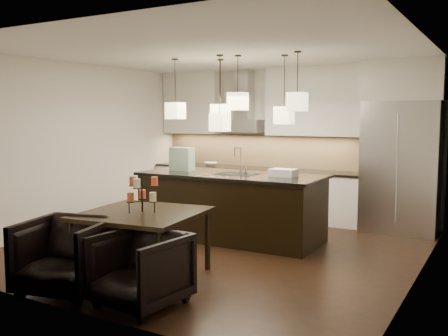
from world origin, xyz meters
The scene contains 37 objects.
floor centered at (0.00, 0.00, -0.01)m, with size 5.50×5.50×0.02m, color black.
ceiling centered at (0.00, 0.00, 2.81)m, with size 5.50×5.50×0.02m, color white.
wall_back centered at (0.00, 2.76, 1.40)m, with size 5.50×0.02×2.80m, color silver.
wall_front centered at (0.00, -2.76, 1.40)m, with size 5.50×0.02×2.80m, color silver.
wall_left centered at (-2.76, 0.00, 1.40)m, with size 0.02×5.50×2.80m, color silver.
wall_right centered at (2.76, 0.00, 1.40)m, with size 0.02×5.50×2.80m, color silver.
refrigerator centered at (2.10, 2.38, 1.07)m, with size 1.20×0.72×2.15m, color #B7B7BA.
fridge_panel centered at (2.10, 2.38, 2.47)m, with size 1.26×0.72×0.65m, color silver.
lower_cabinets centered at (-0.62, 2.43, 0.44)m, with size 4.21×0.62×0.88m, color silver.
countertop centered at (-0.62, 2.43, 0.90)m, with size 4.21×0.66×0.04m, color black.
backsplash centered at (-0.62, 2.73, 1.24)m, with size 4.21×0.02×0.63m, color tan.
upper_cab_left centered at (-2.10, 2.57, 2.17)m, with size 1.25×0.35×1.25m, color silver.
upper_cab_right centered at (0.55, 2.57, 2.17)m, with size 1.86×0.35×1.25m, color silver.
hood_canopy centered at (-0.93, 2.48, 1.72)m, with size 0.90×0.52×0.24m, color #B7B7BA.
hood_chimney centered at (-0.93, 2.59, 2.32)m, with size 0.30×0.28×0.96m, color #B7B7BA.
fruit_bowl centered at (-1.56, 2.38, 0.95)m, with size 0.26×0.26×0.06m, color silver.
island_body centered at (-0.10, 0.59, 0.49)m, with size 2.78×1.11×0.98m, color black.
island_top centered at (-0.10, 0.59, 1.00)m, with size 2.87×1.20×0.04m, color black.
faucet centered at (0.01, 0.70, 1.23)m, with size 0.11×0.27×0.42m, color silver, non-canonical shape.
tote_bag centered at (-1.00, 0.56, 1.21)m, with size 0.38×0.20×0.38m, color #235F37.
food_container centered at (0.75, 0.65, 1.08)m, with size 0.38×0.27×0.11m, color silver.
dining_table centered at (-0.09, -1.58, 0.39)m, with size 1.32×1.32×0.79m, color black, non-canonical shape.
candelabra centered at (-0.09, -1.58, 1.02)m, with size 0.38×0.38×0.46m, color black, non-canonical shape.
candle_a centered at (0.06, -1.57, 0.98)m, with size 0.08×0.08×0.11m, color beige.
candle_b centered at (-0.18, -1.47, 0.98)m, with size 0.08×0.08×0.11m, color #DE4F30.
candle_c centered at (-0.14, -1.72, 0.98)m, with size 0.08×0.08×0.11m, color #AA552D.
candle_d centered at (0.02, -1.48, 1.15)m, with size 0.08×0.08×0.11m, color #DE4F30.
candle_e centered at (-0.23, -1.58, 1.15)m, with size 0.08×0.08×0.11m, color #AA552D.
candle_f centered at (-0.05, -1.72, 1.15)m, with size 0.08×0.08×0.11m, color beige.
armchair_left centered at (-0.46, -2.42, 0.41)m, with size 0.87×0.90×0.82m, color black.
armchair_right centered at (0.47, -2.31, 0.38)m, with size 0.80×0.83×0.75m, color black.
pendant_a centered at (-0.97, 0.35, 1.99)m, with size 0.24×0.24×0.26m, color beige.
pendant_b centered at (-0.39, 0.77, 1.97)m, with size 0.24×0.24×0.26m, color beige.
pendant_c centered at (0.10, 0.44, 2.13)m, with size 0.24×0.24×0.26m, color beige.
pendant_d centered at (0.72, 0.73, 1.92)m, with size 0.24×0.24×0.26m, color beige.
pendant_e centered at (1.03, 0.45, 2.11)m, with size 0.24×0.24×0.26m, color beige.
pendant_f centered at (-0.11, 0.26, 1.82)m, with size 0.24×0.24×0.26m, color beige.
Camera 1 is at (3.63, -6.12, 1.91)m, focal length 40.00 mm.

